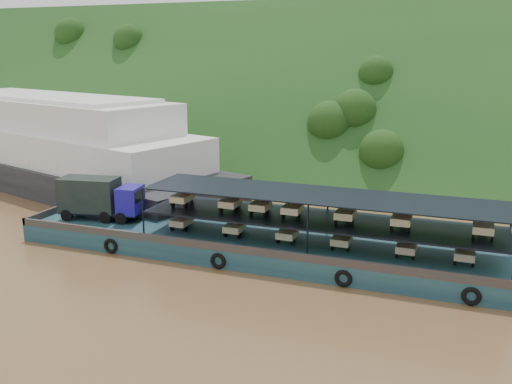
% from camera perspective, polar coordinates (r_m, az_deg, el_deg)
% --- Properties ---
extents(ground, '(160.00, 160.00, 0.00)m').
position_cam_1_polar(ground, '(40.02, 1.15, -5.66)').
color(ground, brown).
rests_on(ground, ground).
extents(hillside, '(140.00, 39.60, 39.60)m').
position_cam_1_polar(hillside, '(73.86, 10.63, 3.20)').
color(hillside, '#163814').
rests_on(hillside, ground).
extents(cargo_barge, '(35.00, 7.18, 4.54)m').
position_cam_1_polar(cargo_barge, '(38.67, -0.03, -4.66)').
color(cargo_barge, '#133143').
rests_on(cargo_barge, ground).
extents(passenger_ferry, '(46.31, 24.00, 9.11)m').
position_cam_1_polar(passenger_ferry, '(63.13, -19.99, 4.45)').
color(passenger_ferry, black).
rests_on(passenger_ferry, ground).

